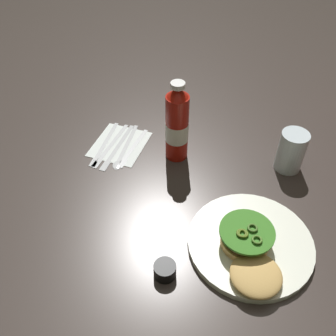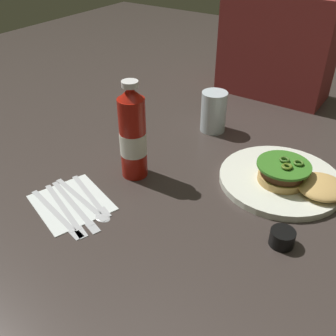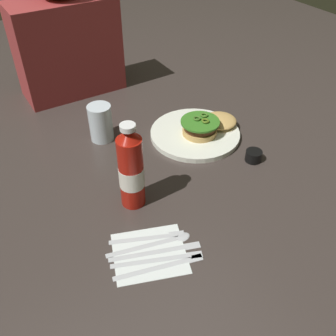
{
  "view_description": "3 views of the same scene",
  "coord_description": "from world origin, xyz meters",
  "px_view_note": "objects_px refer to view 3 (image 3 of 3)",
  "views": [
    {
      "loc": [
        0.64,
        -0.12,
        0.72
      ],
      "look_at": [
        -0.05,
        -0.12,
        0.04
      ],
      "focal_mm": 40.08,
      "sensor_mm": 36.0,
      "label": 1
    },
    {
      "loc": [
        0.35,
        -0.69,
        0.53
      ],
      "look_at": [
        -0.04,
        -0.12,
        0.07
      ],
      "focal_mm": 41.17,
      "sensor_mm": 36.0,
      "label": 2
    },
    {
      "loc": [
        -0.44,
        -0.74,
        0.69
      ],
      "look_at": [
        -0.04,
        -0.09,
        0.05
      ],
      "focal_mm": 40.57,
      "sensor_mm": 36.0,
      "label": 3
    }
  ],
  "objects_px": {
    "butter_knife": "(163,258)",
    "diner_person": "(65,35)",
    "dinner_plate": "(195,134)",
    "spoon_utensil": "(161,241)",
    "condiment_cup": "(254,156)",
    "napkin": "(150,253)",
    "table_knife": "(161,250)",
    "ketchup_bottle": "(131,170)",
    "burger_sandwich": "(207,125)",
    "water_glass": "(101,123)",
    "fork_utensil": "(154,237)",
    "steak_knife": "(164,265)"
  },
  "relations": [
    {
      "from": "burger_sandwich",
      "to": "condiment_cup",
      "type": "relative_size",
      "value": 4.18
    },
    {
      "from": "spoon_utensil",
      "to": "diner_person",
      "type": "height_order",
      "value": "diner_person"
    },
    {
      "from": "condiment_cup",
      "to": "diner_person",
      "type": "bearing_deg",
      "value": 113.15
    },
    {
      "from": "butter_knife",
      "to": "fork_utensil",
      "type": "height_order",
      "value": "same"
    },
    {
      "from": "napkin",
      "to": "diner_person",
      "type": "xyz_separation_m",
      "value": [
        0.13,
        0.81,
        0.21
      ]
    },
    {
      "from": "ketchup_bottle",
      "to": "spoon_utensil",
      "type": "distance_m",
      "value": 0.18
    },
    {
      "from": "dinner_plate",
      "to": "diner_person",
      "type": "distance_m",
      "value": 0.57
    },
    {
      "from": "dinner_plate",
      "to": "diner_person",
      "type": "height_order",
      "value": "diner_person"
    },
    {
      "from": "napkin",
      "to": "diner_person",
      "type": "relative_size",
      "value": 0.32
    },
    {
      "from": "condiment_cup",
      "to": "spoon_utensil",
      "type": "xyz_separation_m",
      "value": [
        -0.39,
        -0.12,
        -0.01
      ]
    },
    {
      "from": "table_knife",
      "to": "spoon_utensil",
      "type": "bearing_deg",
      "value": 62.24
    },
    {
      "from": "condiment_cup",
      "to": "butter_knife",
      "type": "relative_size",
      "value": 0.24
    },
    {
      "from": "ketchup_bottle",
      "to": "table_knife",
      "type": "height_order",
      "value": "ketchup_bottle"
    },
    {
      "from": "condiment_cup",
      "to": "dinner_plate",
      "type": "bearing_deg",
      "value": 111.12
    },
    {
      "from": "butter_knife",
      "to": "diner_person",
      "type": "xyz_separation_m",
      "value": [
        0.12,
        0.84,
        0.21
      ]
    },
    {
      "from": "burger_sandwich",
      "to": "table_knife",
      "type": "height_order",
      "value": "burger_sandwich"
    },
    {
      "from": "dinner_plate",
      "to": "fork_utensil",
      "type": "distance_m",
      "value": 0.43
    },
    {
      "from": "condiment_cup",
      "to": "spoon_utensil",
      "type": "height_order",
      "value": "condiment_cup"
    },
    {
      "from": "napkin",
      "to": "table_knife",
      "type": "distance_m",
      "value": 0.03
    },
    {
      "from": "napkin",
      "to": "steak_knife",
      "type": "relative_size",
      "value": 0.81
    },
    {
      "from": "dinner_plate",
      "to": "fork_utensil",
      "type": "xyz_separation_m",
      "value": [
        -0.32,
        -0.29,
        -0.0
      ]
    },
    {
      "from": "napkin",
      "to": "diner_person",
      "type": "bearing_deg",
      "value": 80.71
    },
    {
      "from": "dinner_plate",
      "to": "condiment_cup",
      "type": "distance_m",
      "value": 0.21
    },
    {
      "from": "table_knife",
      "to": "ketchup_bottle",
      "type": "bearing_deg",
      "value": 83.11
    },
    {
      "from": "water_glass",
      "to": "napkin",
      "type": "relative_size",
      "value": 0.72
    },
    {
      "from": "butter_knife",
      "to": "steak_knife",
      "type": "bearing_deg",
      "value": -110.69
    },
    {
      "from": "fork_utensil",
      "to": "burger_sandwich",
      "type": "bearing_deg",
      "value": 38.4
    },
    {
      "from": "condiment_cup",
      "to": "fork_utensil",
      "type": "height_order",
      "value": "condiment_cup"
    },
    {
      "from": "steak_knife",
      "to": "table_knife",
      "type": "relative_size",
      "value": 0.98
    },
    {
      "from": "burger_sandwich",
      "to": "ketchup_bottle",
      "type": "relative_size",
      "value": 0.85
    },
    {
      "from": "water_glass",
      "to": "condiment_cup",
      "type": "distance_m",
      "value": 0.47
    },
    {
      "from": "napkin",
      "to": "butter_knife",
      "type": "relative_size",
      "value": 0.82
    },
    {
      "from": "ketchup_bottle",
      "to": "fork_utensil",
      "type": "bearing_deg",
      "value": -96.41
    },
    {
      "from": "burger_sandwich",
      "to": "water_glass",
      "type": "relative_size",
      "value": 1.74
    },
    {
      "from": "condiment_cup",
      "to": "diner_person",
      "type": "distance_m",
      "value": 0.76
    },
    {
      "from": "ketchup_bottle",
      "to": "napkin",
      "type": "distance_m",
      "value": 0.2
    },
    {
      "from": "napkin",
      "to": "spoon_utensil",
      "type": "height_order",
      "value": "spoon_utensil"
    },
    {
      "from": "dinner_plate",
      "to": "spoon_utensil",
      "type": "xyz_separation_m",
      "value": [
        -0.31,
        -0.31,
        -0.0
      ]
    },
    {
      "from": "ketchup_bottle",
      "to": "spoon_utensil",
      "type": "xyz_separation_m",
      "value": [
        -0.01,
        -0.15,
        -0.1
      ]
    },
    {
      "from": "table_knife",
      "to": "diner_person",
      "type": "distance_m",
      "value": 0.86
    },
    {
      "from": "dinner_plate",
      "to": "burger_sandwich",
      "type": "distance_m",
      "value": 0.05
    },
    {
      "from": "butter_knife",
      "to": "fork_utensil",
      "type": "relative_size",
      "value": 1.16
    },
    {
      "from": "napkin",
      "to": "fork_utensil",
      "type": "distance_m",
      "value": 0.05
    },
    {
      "from": "butter_knife",
      "to": "diner_person",
      "type": "distance_m",
      "value": 0.88
    },
    {
      "from": "ketchup_bottle",
      "to": "water_glass",
      "type": "xyz_separation_m",
      "value": [
        0.05,
        0.3,
        -0.05
      ]
    },
    {
      "from": "fork_utensil",
      "to": "steak_knife",
      "type": "bearing_deg",
      "value": -104.34
    },
    {
      "from": "condiment_cup",
      "to": "diner_person",
      "type": "height_order",
      "value": "diner_person"
    },
    {
      "from": "burger_sandwich",
      "to": "napkin",
      "type": "xyz_separation_m",
      "value": [
        -0.39,
        -0.32,
        -0.03
      ]
    },
    {
      "from": "ketchup_bottle",
      "to": "condiment_cup",
      "type": "distance_m",
      "value": 0.39
    },
    {
      "from": "water_glass",
      "to": "dinner_plate",
      "type": "bearing_deg",
      "value": -28.86
    }
  ]
}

